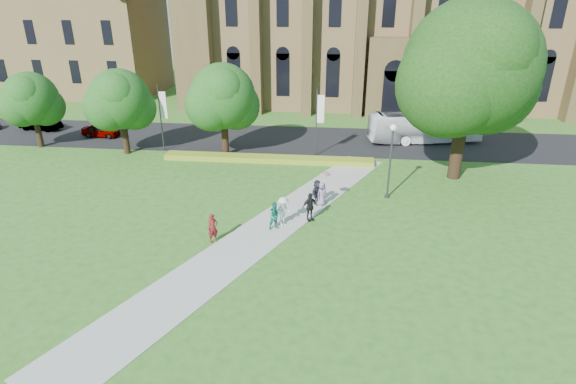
# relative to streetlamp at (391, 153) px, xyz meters

# --- Properties ---
(ground) EXTENTS (160.00, 160.00, 0.00)m
(ground) POSITION_rel_streetlamp_xyz_m (-7.50, -6.50, -3.30)
(ground) COLOR #2D5D1C
(ground) RESTS_ON ground
(road) EXTENTS (160.00, 10.00, 0.02)m
(road) POSITION_rel_streetlamp_xyz_m (-7.50, 13.50, -3.29)
(road) COLOR black
(road) RESTS_ON ground
(footpath) EXTENTS (15.58, 28.54, 0.04)m
(footpath) POSITION_rel_streetlamp_xyz_m (-7.50, -5.50, -3.28)
(footpath) COLOR #B2B2A8
(footpath) RESTS_ON ground
(flower_hedge) EXTENTS (18.00, 1.40, 0.45)m
(flower_hedge) POSITION_rel_streetlamp_xyz_m (-9.50, 6.70, -3.07)
(flower_hedge) COLOR #A6B323
(flower_hedge) RESTS_ON ground
(building_west) EXTENTS (22.00, 14.00, 18.30)m
(building_west) POSITION_rel_streetlamp_xyz_m (-41.50, 35.50, 5.91)
(building_west) COLOR brown
(building_west) RESTS_ON ground
(streetlamp) EXTENTS (0.44, 0.44, 5.24)m
(streetlamp) POSITION_rel_streetlamp_xyz_m (0.00, 0.00, 0.00)
(streetlamp) COLOR #38383D
(streetlamp) RESTS_ON ground
(large_tree) EXTENTS (9.60, 9.60, 13.20)m
(large_tree) POSITION_rel_streetlamp_xyz_m (5.50, 4.50, 5.07)
(large_tree) COLOR #332114
(large_tree) RESTS_ON ground
(street_tree_0) EXTENTS (5.20, 5.20, 7.50)m
(street_tree_0) POSITION_rel_streetlamp_xyz_m (-22.50, 7.50, 1.58)
(street_tree_0) COLOR #332114
(street_tree_0) RESTS_ON ground
(street_tree_1) EXTENTS (5.60, 5.60, 8.05)m
(street_tree_1) POSITION_rel_streetlamp_xyz_m (-13.50, 8.00, 1.93)
(street_tree_1) COLOR #332114
(street_tree_1) RESTS_ON ground
(street_tree_2) EXTENTS (4.80, 4.80, 6.95)m
(street_tree_2) POSITION_rel_streetlamp_xyz_m (-31.50, 8.50, 1.23)
(street_tree_2) COLOR #332114
(street_tree_2) RESTS_ON ground
(banner_pole_0) EXTENTS (0.70, 0.10, 6.00)m
(banner_pole_0) POSITION_rel_streetlamp_xyz_m (-5.39, 8.70, 0.09)
(banner_pole_0) COLOR #38383D
(banner_pole_0) RESTS_ON ground
(banner_pole_1) EXTENTS (0.70, 0.10, 6.00)m
(banner_pole_1) POSITION_rel_streetlamp_xyz_m (-19.39, 8.70, 0.09)
(banner_pole_1) COLOR #38383D
(banner_pole_1) RESTS_ON ground
(tour_coach) EXTENTS (11.00, 4.43, 2.99)m
(tour_coach) POSITION_rel_streetlamp_xyz_m (4.67, 14.02, -1.78)
(tour_coach) COLOR silver
(tour_coach) RESTS_ON road
(car_0) EXTENTS (3.88, 1.81, 1.28)m
(car_0) POSITION_rel_streetlamp_xyz_m (-27.43, 12.29, -2.63)
(car_0) COLOR gray
(car_0) RESTS_ON road
(car_1) EXTENTS (4.64, 2.12, 1.48)m
(car_1) POSITION_rel_streetlamp_xyz_m (-35.17, 14.11, -2.54)
(car_1) COLOR gray
(car_1) RESTS_ON road
(pedestrian_0) EXTENTS (0.74, 0.71, 1.71)m
(pedestrian_0) POSITION_rel_streetlamp_xyz_m (-10.42, -7.58, -2.40)
(pedestrian_0) COLOR maroon
(pedestrian_0) RESTS_ON footpath
(pedestrian_1) EXTENTS (1.05, 0.97, 1.72)m
(pedestrian_1) POSITION_rel_streetlamp_xyz_m (-7.13, -5.66, -2.40)
(pedestrian_1) COLOR #177460
(pedestrian_1) RESTS_ON footpath
(pedestrian_2) EXTENTS (1.29, 1.35, 1.84)m
(pedestrian_2) POSITION_rel_streetlamp_xyz_m (-6.73, -5.07, -2.34)
(pedestrian_2) COLOR silver
(pedestrian_2) RESTS_ON footpath
(pedestrian_3) EXTENTS (1.14, 0.99, 1.84)m
(pedestrian_3) POSITION_rel_streetlamp_xyz_m (-5.16, -4.26, -2.34)
(pedestrian_3) COLOR black
(pedestrian_3) RESTS_ON footpath
(pedestrian_4) EXTENTS (0.94, 0.90, 1.62)m
(pedestrian_4) POSITION_rel_streetlamp_xyz_m (-4.51, -1.90, -2.45)
(pedestrian_4) COLOR gray
(pedestrian_4) RESTS_ON footpath
(pedestrian_5) EXTENTS (1.17, 1.60, 1.68)m
(pedestrian_5) POSITION_rel_streetlamp_xyz_m (-4.85, -1.62, -2.42)
(pedestrian_5) COLOR #292A32
(pedestrian_5) RESTS_ON footpath
(parasol) EXTENTS (0.93, 0.93, 0.63)m
(parasol) POSITION_rel_streetlamp_xyz_m (-4.33, -1.80, -1.33)
(parasol) COLOR #F1AABB
(parasol) RESTS_ON pedestrian_4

